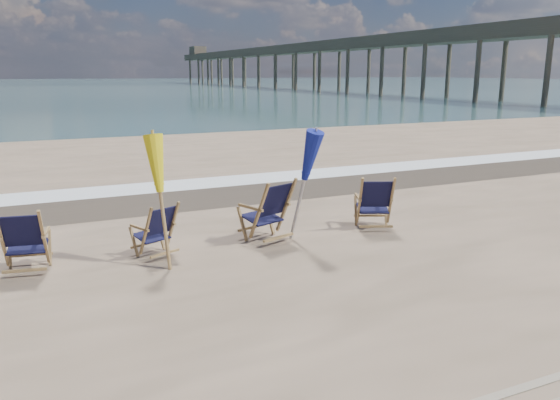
% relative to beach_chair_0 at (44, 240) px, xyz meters
% --- Properties ---
extents(ocean, '(400.00, 400.00, 0.00)m').
position_rel_beach_chair_0_xyz_m(ocean, '(3.44, 125.13, -0.50)').
color(ocean, '#3B5F62').
rests_on(ocean, ground).
extents(surf_foam, '(200.00, 1.40, 0.01)m').
position_rel_beach_chair_0_xyz_m(surf_foam, '(3.44, 5.43, -0.49)').
color(surf_foam, silver).
rests_on(surf_foam, ground).
extents(wet_sand_strip, '(200.00, 2.60, 0.00)m').
position_rel_beach_chair_0_xyz_m(wet_sand_strip, '(3.44, 3.93, -0.49)').
color(wet_sand_strip, '#42362A').
rests_on(wet_sand_strip, ground).
extents(beach_chair_0, '(0.75, 0.81, 0.99)m').
position_rel_beach_chair_0_xyz_m(beach_chair_0, '(0.00, 0.00, 0.00)').
color(beach_chair_0, black).
rests_on(beach_chair_0, ground).
extents(beach_chair_1, '(0.78, 0.81, 0.89)m').
position_rel_beach_chair_0_xyz_m(beach_chair_1, '(1.89, 0.08, -0.05)').
color(beach_chair_1, black).
rests_on(beach_chair_1, ground).
extents(beach_chair_2, '(0.94, 0.99, 1.12)m').
position_rel_beach_chair_0_xyz_m(beach_chair_2, '(3.89, 0.07, 0.06)').
color(beach_chair_2, black).
rests_on(beach_chair_2, ground).
extents(beach_chair_3, '(0.90, 0.94, 1.03)m').
position_rel_beach_chair_0_xyz_m(beach_chair_3, '(5.87, -0.24, 0.02)').
color(beach_chair_3, black).
rests_on(beach_chair_3, ground).
extents(umbrella_yellow, '(0.30, 0.30, 1.98)m').
position_rel_beach_chair_0_xyz_m(umbrella_yellow, '(1.64, -0.42, 0.97)').
color(umbrella_yellow, '#9B7845').
rests_on(umbrella_yellow, ground).
extents(umbrella_blue, '(0.30, 0.30, 1.99)m').
position_rel_beach_chair_0_xyz_m(umbrella_blue, '(4.03, -0.23, 0.98)').
color(umbrella_blue, '#A5A5AD').
rests_on(umbrella_blue, ground).
extents(fishing_pier, '(4.40, 140.00, 9.30)m').
position_rel_beach_chair_0_xyz_m(fishing_pier, '(41.44, 71.13, 4.15)').
color(fishing_pier, brown).
rests_on(fishing_pier, ground).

